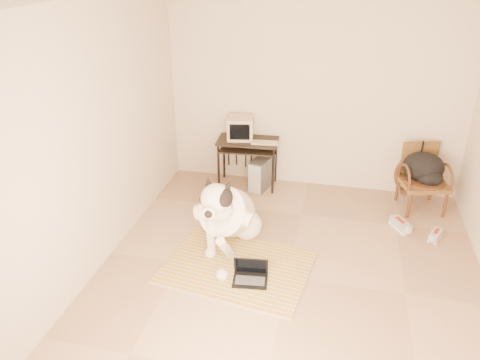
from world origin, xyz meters
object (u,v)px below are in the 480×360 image
(dog, at_px, (227,215))
(rattan_chair, at_px, (422,178))
(laptop, at_px, (250,275))
(pc_tower, at_px, (262,173))
(backpack, at_px, (424,169))
(computer_desk, at_px, (248,147))
(crt_monitor, at_px, (240,128))

(dog, relative_size, rattan_chair, 1.72)
(rattan_chair, bearing_deg, laptop, -132.64)
(pc_tower, relative_size, backpack, 0.98)
(computer_desk, height_order, crt_monitor, crt_monitor)
(laptop, xyz_separation_m, crt_monitor, (-0.60, 2.16, 0.77))
(laptop, xyz_separation_m, backpack, (1.85, 1.98, 0.48))
(laptop, distance_m, crt_monitor, 2.37)
(laptop, relative_size, pc_tower, 0.74)
(pc_tower, bearing_deg, crt_monitor, 167.33)
(computer_desk, distance_m, rattan_chair, 2.34)
(laptop, height_order, computer_desk, computer_desk)
(dog, height_order, pc_tower, dog)
(dog, xyz_separation_m, pc_tower, (0.11, 1.51, -0.18))
(dog, bearing_deg, laptop, -56.26)
(computer_desk, height_order, backpack, backpack)
(computer_desk, bearing_deg, backpack, -3.12)
(crt_monitor, relative_size, pc_tower, 0.78)
(laptop, distance_m, pc_tower, 2.11)
(dog, relative_size, computer_desk, 1.68)
(crt_monitor, distance_m, pc_tower, 0.71)
(computer_desk, xyz_separation_m, backpack, (2.33, -0.13, -0.04))
(computer_desk, height_order, rattan_chair, rattan_chair)
(rattan_chair, distance_m, backpack, 0.14)
(crt_monitor, height_order, backpack, crt_monitor)
(dog, height_order, backpack, dog)
(dog, distance_m, crt_monitor, 1.66)
(computer_desk, relative_size, crt_monitor, 2.16)
(crt_monitor, bearing_deg, laptop, -74.55)
(dog, xyz_separation_m, backpack, (2.23, 1.41, 0.16))
(rattan_chair, bearing_deg, computer_desk, 177.44)
(pc_tower, bearing_deg, computer_desk, 174.07)
(computer_desk, height_order, pc_tower, computer_desk)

